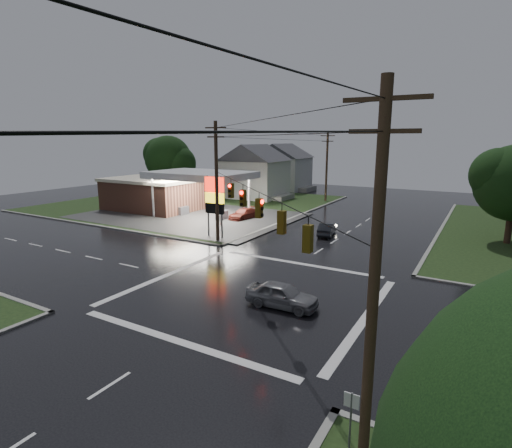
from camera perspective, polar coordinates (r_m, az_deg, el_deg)
The scene contains 14 objects.
ground at distance 25.23m, azimuth -0.39°, elevation -9.85°, with size 120.00×120.00×0.00m, color black.
grass_nw at distance 60.46m, azimuth -9.11°, elevation 2.97°, with size 36.00×36.00×0.08m, color black.
gas_station at distance 55.21m, azimuth -13.07°, elevation 4.59°, with size 26.20×18.00×5.60m.
pylon_sign at distance 38.35m, azimuth -5.94°, elevation 3.89°, with size 2.00×0.35×6.00m.
utility_pole_nw at distance 36.76m, azimuth -5.65°, elevation 6.23°, with size 2.20×0.32×11.00m.
utility_pole_se at distance 11.52m, azimuth 16.57°, elevation -7.13°, with size 2.20×0.32×11.00m.
utility_pole_n at distance 62.09m, azimuth 10.07°, elevation 8.22°, with size 2.20×0.32×10.50m.
traffic_signals at distance 23.56m, azimuth -0.40°, elevation 4.91°, with size 26.87×26.87×1.47m.
house_near at distance 65.25m, azimuth -0.14°, elevation 7.64°, with size 11.05×8.48×8.60m.
house_far at distance 76.26m, azimuth 3.81°, elevation 8.25°, with size 11.05×8.48×8.60m.
tree_nw_behind at distance 67.96m, azimuth -12.32°, elevation 9.04°, with size 8.93×7.60×10.00m.
car_north at distance 40.33m, azimuth 10.07°, elevation -0.72°, with size 1.32×3.80×1.25m, color black.
car_crossing at distance 23.10m, azimuth 3.74°, elevation -10.09°, with size 1.69×4.20×1.43m, color slate.
car_pump at distance 47.84m, azimuth -1.76°, elevation 1.47°, with size 1.80×4.42×1.28m, color maroon.
Camera 1 is at (11.92, -20.14, 9.40)m, focal length 28.00 mm.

